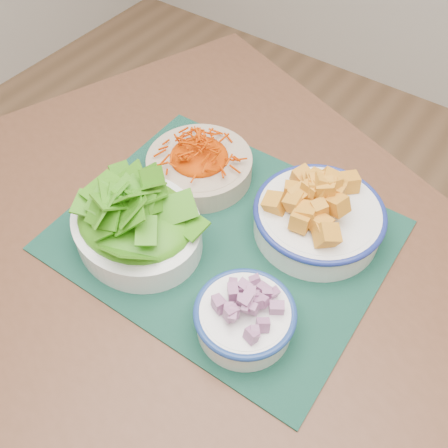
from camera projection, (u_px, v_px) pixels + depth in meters
name	position (u px, v px, depth m)	size (l,w,h in m)	color
table	(240.00, 306.00, 0.91)	(1.55, 1.29, 0.75)	brown
placemat	(224.00, 235.00, 0.91)	(0.56, 0.45, 0.00)	black
carrot_bowl	(199.00, 162.00, 0.97)	(0.26, 0.26, 0.08)	#BEA88D
squash_bowl	(320.00, 211.00, 0.87)	(0.30, 0.30, 0.11)	white
lettuce_bowl	(135.00, 219.00, 0.86)	(0.29, 0.26, 0.12)	white
onion_bowl	(245.00, 314.00, 0.75)	(0.16, 0.16, 0.08)	white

